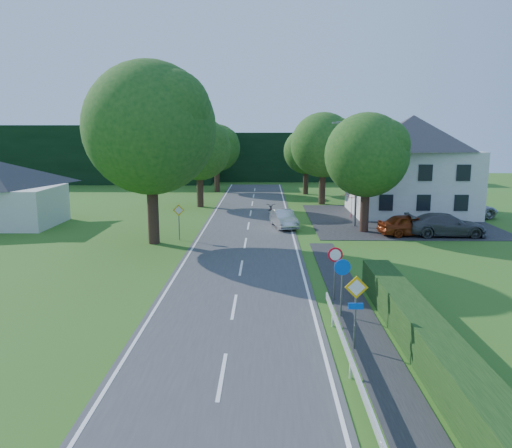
{
  "coord_description": "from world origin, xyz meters",
  "views": [
    {
      "loc": [
        1.27,
        -7.84,
        7.28
      ],
      "look_at": [
        0.78,
        19.29,
        2.19
      ],
      "focal_mm": 35.0,
      "sensor_mm": 36.0,
      "label": 1
    }
  ],
  "objects_px": {
    "motorcycle": "(271,209)",
    "moving_car": "(284,219)",
    "parked_car_silver_b": "(463,208)",
    "streetlight": "(355,169)",
    "parked_car_red": "(410,225)",
    "parked_car_grey": "(446,225)",
    "parasol": "(352,205)"
  },
  "relations": [
    {
      "from": "motorcycle",
      "to": "parked_car_red",
      "type": "relative_size",
      "value": 0.49
    },
    {
      "from": "parked_car_grey",
      "to": "parasol",
      "type": "bearing_deg",
      "value": 37.53
    },
    {
      "from": "parked_car_red",
      "to": "parked_car_grey",
      "type": "relative_size",
      "value": 0.82
    },
    {
      "from": "parked_car_grey",
      "to": "parked_car_silver_b",
      "type": "relative_size",
      "value": 0.95
    },
    {
      "from": "streetlight",
      "to": "parked_car_silver_b",
      "type": "distance_m",
      "value": 11.31
    },
    {
      "from": "streetlight",
      "to": "parked_car_grey",
      "type": "xyz_separation_m",
      "value": [
        5.84,
        -3.47,
        -3.64
      ]
    },
    {
      "from": "streetlight",
      "to": "parked_car_silver_b",
      "type": "height_order",
      "value": "streetlight"
    },
    {
      "from": "moving_car",
      "to": "motorcycle",
      "type": "relative_size",
      "value": 1.85
    },
    {
      "from": "parasol",
      "to": "motorcycle",
      "type": "bearing_deg",
      "value": 172.66
    },
    {
      "from": "parked_car_silver_b",
      "to": "parasol",
      "type": "xyz_separation_m",
      "value": [
        -9.43,
        -0.35,
        0.3
      ]
    },
    {
      "from": "parked_car_silver_b",
      "to": "parked_car_grey",
      "type": "bearing_deg",
      "value": 140.92
    },
    {
      "from": "streetlight",
      "to": "motorcycle",
      "type": "relative_size",
      "value": 3.7
    },
    {
      "from": "parked_car_grey",
      "to": "moving_car",
      "type": "bearing_deg",
      "value": 76.19
    },
    {
      "from": "parked_car_silver_b",
      "to": "streetlight",
      "type": "bearing_deg",
      "value": 101.58
    },
    {
      "from": "moving_car",
      "to": "parked_car_red",
      "type": "bearing_deg",
      "value": -29.21
    },
    {
      "from": "motorcycle",
      "to": "parked_car_silver_b",
      "type": "xyz_separation_m",
      "value": [
        16.2,
        -0.53,
        0.22
      ]
    },
    {
      "from": "moving_car",
      "to": "parked_car_red",
      "type": "relative_size",
      "value": 0.91
    },
    {
      "from": "parked_car_red",
      "to": "parked_car_grey",
      "type": "distance_m",
      "value": 2.45
    },
    {
      "from": "streetlight",
      "to": "parasol",
      "type": "relative_size",
      "value": 3.31
    },
    {
      "from": "parked_car_grey",
      "to": "parasol",
      "type": "distance_m",
      "value": 8.9
    },
    {
      "from": "parked_car_red",
      "to": "parasol",
      "type": "xyz_separation_m",
      "value": [
        -2.89,
        7.0,
        0.33
      ]
    },
    {
      "from": "streetlight",
      "to": "motorcycle",
      "type": "height_order",
      "value": "streetlight"
    },
    {
      "from": "parked_car_red",
      "to": "moving_car",
      "type": "bearing_deg",
      "value": 62.24
    },
    {
      "from": "moving_car",
      "to": "parked_car_silver_b",
      "type": "distance_m",
      "value": 15.97
    },
    {
      "from": "streetlight",
      "to": "parked_car_grey",
      "type": "height_order",
      "value": "streetlight"
    },
    {
      "from": "streetlight",
      "to": "parked_car_silver_b",
      "type": "xyz_separation_m",
      "value": [
        9.94,
        4.0,
        -3.63
      ]
    },
    {
      "from": "motorcycle",
      "to": "parasol",
      "type": "bearing_deg",
      "value": -4.94
    },
    {
      "from": "parked_car_red",
      "to": "parked_car_grey",
      "type": "xyz_separation_m",
      "value": [
        2.45,
        -0.12,
        0.03
      ]
    },
    {
      "from": "parked_car_silver_b",
      "to": "parasol",
      "type": "height_order",
      "value": "parasol"
    },
    {
      "from": "motorcycle",
      "to": "moving_car",
      "type": "bearing_deg",
      "value": -77.58
    },
    {
      "from": "moving_car",
      "to": "motorcycle",
      "type": "distance_m",
      "value": 5.18
    },
    {
      "from": "moving_car",
      "to": "parked_car_red",
      "type": "distance_m",
      "value": 9.19
    }
  ]
}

